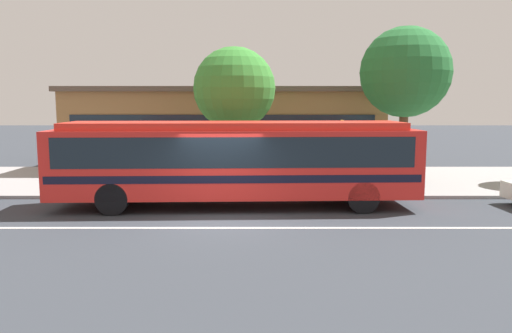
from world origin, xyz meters
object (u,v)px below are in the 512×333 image
at_px(transit_bus, 237,158).
at_px(pedestrian_waiting_near_sign, 256,162).
at_px(street_tree_mid_block, 407,73).
at_px(bus_stop_sign, 343,146).
at_px(street_tree_near_stop, 235,89).

distance_m(transit_bus, pedestrian_waiting_near_sign, 3.50).
bearing_deg(street_tree_mid_block, pedestrian_waiting_near_sign, -172.15).
distance_m(pedestrian_waiting_near_sign, bus_stop_sign, 3.54).
relative_size(bus_stop_sign, street_tree_mid_block, 0.42).
relative_size(pedestrian_waiting_near_sign, street_tree_near_stop, 0.30).
distance_m(transit_bus, street_tree_near_stop, 4.22).
height_order(street_tree_near_stop, street_tree_mid_block, street_tree_mid_block).
bearing_deg(bus_stop_sign, street_tree_near_stop, 160.76).
bearing_deg(transit_bus, street_tree_mid_block, 32.28).
bearing_deg(pedestrian_waiting_near_sign, street_tree_near_stop, 170.94).
height_order(transit_bus, bus_stop_sign, transit_bus).
bearing_deg(street_tree_mid_block, transit_bus, -147.72).
bearing_deg(street_tree_mid_block, bus_stop_sign, -143.68).
xyz_separation_m(transit_bus, street_tree_near_stop, (-0.18, 3.53, 2.31)).
xyz_separation_m(transit_bus, bus_stop_sign, (3.84, 2.13, 0.19)).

